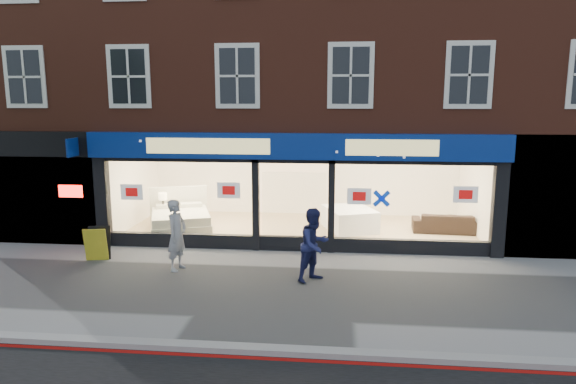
# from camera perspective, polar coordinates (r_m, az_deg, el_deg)

# --- Properties ---
(ground) EXTENTS (120.00, 120.00, 0.00)m
(ground) POSITION_cam_1_polar(r_m,az_deg,el_deg) (11.64, -0.79, -10.83)
(ground) COLOR gray
(ground) RESTS_ON ground
(kerb_line) EXTENTS (60.00, 0.10, 0.01)m
(kerb_line) POSITION_cam_1_polar(r_m,az_deg,el_deg) (8.84, -3.19, -17.98)
(kerb_line) COLOR #8C0A07
(kerb_line) RESTS_ON ground
(kerb_stone) EXTENTS (60.00, 0.25, 0.12)m
(kerb_stone) POSITION_cam_1_polar(r_m,az_deg,el_deg) (8.99, -2.99, -17.08)
(kerb_stone) COLOR gray
(kerb_stone) RESTS_ON ground
(showroom_floor) EXTENTS (11.00, 4.50, 0.10)m
(showroom_floor) POSITION_cam_1_polar(r_m,az_deg,el_deg) (16.61, 1.28, -4.17)
(showroom_floor) COLOR tan
(showroom_floor) RESTS_ON ground
(building) EXTENTS (19.00, 8.26, 10.30)m
(building) POSITION_cam_1_polar(r_m,az_deg,el_deg) (17.95, 1.75, 18.20)
(building) COLOR brown
(building) RESTS_ON ground
(display_bed) EXTENTS (2.46, 2.70, 1.25)m
(display_bed) POSITION_cam_1_polar(r_m,az_deg,el_deg) (16.54, -11.87, -3.04)
(display_bed) COLOR beige
(display_bed) RESTS_ON showroom_floor
(bedside_table) EXTENTS (0.57, 0.57, 0.55)m
(bedside_table) POSITION_cam_1_polar(r_m,az_deg,el_deg) (17.16, -13.63, -2.88)
(bedside_table) COLOR brown
(bedside_table) RESTS_ON showroom_floor
(mattress_stack) EXTENTS (1.87, 2.08, 0.68)m
(mattress_stack) POSITION_cam_1_polar(r_m,az_deg,el_deg) (16.48, 6.84, -2.97)
(mattress_stack) COLOR white
(mattress_stack) RESTS_ON showroom_floor
(sofa) EXTENTS (2.11, 0.94, 0.60)m
(sofa) POSITION_cam_1_polar(r_m,az_deg,el_deg) (16.77, 17.16, -3.27)
(sofa) COLOR black
(sofa) RESTS_ON showroom_floor
(a_board) EXTENTS (0.65, 0.48, 0.90)m
(a_board) POSITION_cam_1_polar(r_m,az_deg,el_deg) (14.45, -20.40, -5.41)
(a_board) COLOR gold
(a_board) RESTS_ON ground
(pedestrian_grey) EXTENTS (0.58, 0.74, 1.78)m
(pedestrian_grey) POSITION_cam_1_polar(r_m,az_deg,el_deg) (13.01, -12.25, -4.68)
(pedestrian_grey) COLOR #999AA0
(pedestrian_grey) RESTS_ON ground
(pedestrian_blue) EXTENTS (1.05, 1.06, 1.73)m
(pedestrian_blue) POSITION_cam_1_polar(r_m,az_deg,el_deg) (11.97, 2.96, -5.87)
(pedestrian_blue) COLOR #1C204F
(pedestrian_blue) RESTS_ON ground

